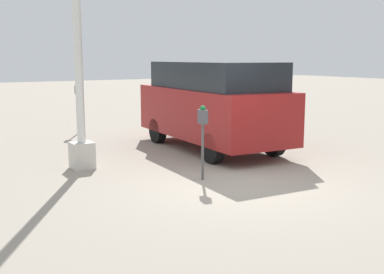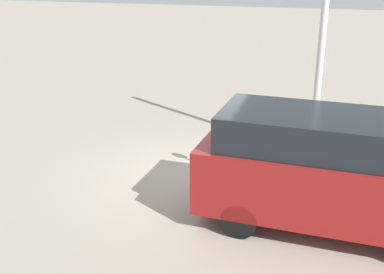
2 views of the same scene
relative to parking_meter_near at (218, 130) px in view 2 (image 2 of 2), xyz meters
The scene contains 4 objects.
ground_plane 1.27m from the parking_meter_near, 151.51° to the right, with size 80.00×80.00×0.00m, color gray.
parking_meter_near is the anchor object (origin of this frame).
lamp_post 2.95m from the parking_meter_near, 38.16° to the left, with size 0.44×0.44×6.75m.
parked_van 3.08m from the parking_meter_near, 37.01° to the right, with size 4.78×2.11×2.16m.
Camera 2 is at (2.87, -9.64, 4.68)m, focal length 45.00 mm.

